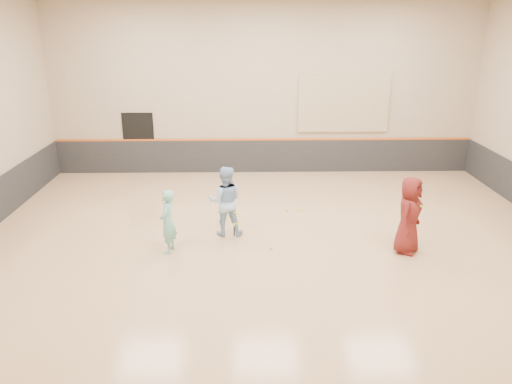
{
  "coord_description": "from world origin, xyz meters",
  "views": [
    {
      "loc": [
        -0.64,
        -11.59,
        5.31
      ],
      "look_at": [
        -0.4,
        0.4,
        1.15
      ],
      "focal_mm": 35.0,
      "sensor_mm": 36.0,
      "label": 1
    }
  ],
  "objects_px": {
    "spare_racket": "(300,210)",
    "instructor": "(225,201)",
    "young_man": "(409,215)",
    "girl": "(168,222)"
  },
  "relations": [
    {
      "from": "instructor",
      "to": "spare_racket",
      "type": "bearing_deg",
      "value": -144.67
    },
    {
      "from": "spare_racket",
      "to": "instructor",
      "type": "bearing_deg",
      "value": -144.32
    },
    {
      "from": "instructor",
      "to": "spare_racket",
      "type": "distance_m",
      "value": 2.7
    },
    {
      "from": "young_man",
      "to": "girl",
      "type": "bearing_deg",
      "value": 123.2
    },
    {
      "from": "young_man",
      "to": "spare_racket",
      "type": "relative_size",
      "value": 2.68
    },
    {
      "from": "girl",
      "to": "spare_racket",
      "type": "relative_size",
      "value": 2.22
    },
    {
      "from": "instructor",
      "to": "young_man",
      "type": "bearing_deg",
      "value": 165.41
    },
    {
      "from": "young_man",
      "to": "spare_racket",
      "type": "bearing_deg",
      "value": 75.55
    },
    {
      "from": "young_man",
      "to": "spare_racket",
      "type": "xyz_separation_m",
      "value": [
        -2.29,
        2.61,
        -0.85
      ]
    },
    {
      "from": "instructor",
      "to": "spare_racket",
      "type": "xyz_separation_m",
      "value": [
        2.08,
        1.5,
        -0.83
      ]
    }
  ]
}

